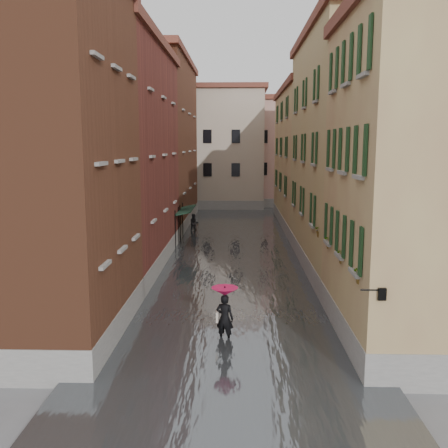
# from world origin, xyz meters

# --- Properties ---
(ground) EXTENTS (120.00, 120.00, 0.00)m
(ground) POSITION_xyz_m (0.00, 0.00, 0.00)
(ground) COLOR #5D5D60
(ground) RESTS_ON ground
(floodwater) EXTENTS (10.00, 60.00, 0.20)m
(floodwater) POSITION_xyz_m (0.00, 13.00, 0.10)
(floodwater) COLOR #4E5256
(floodwater) RESTS_ON ground
(building_left_near) EXTENTS (6.00, 8.00, 13.00)m
(building_left_near) POSITION_xyz_m (-7.00, -2.00, 6.50)
(building_left_near) COLOR brown
(building_left_near) RESTS_ON ground
(building_left_mid) EXTENTS (6.00, 14.00, 12.50)m
(building_left_mid) POSITION_xyz_m (-7.00, 9.00, 6.25)
(building_left_mid) COLOR maroon
(building_left_mid) RESTS_ON ground
(building_left_far) EXTENTS (6.00, 16.00, 14.00)m
(building_left_far) POSITION_xyz_m (-7.00, 24.00, 7.00)
(building_left_far) COLOR brown
(building_left_far) RESTS_ON ground
(building_right_near) EXTENTS (6.00, 8.00, 11.50)m
(building_right_near) POSITION_xyz_m (7.00, -2.00, 5.75)
(building_right_near) COLOR #9A724F
(building_right_near) RESTS_ON ground
(building_right_mid) EXTENTS (6.00, 14.00, 13.00)m
(building_right_mid) POSITION_xyz_m (7.00, 9.00, 6.50)
(building_right_mid) COLOR #9E8C60
(building_right_mid) RESTS_ON ground
(building_right_far) EXTENTS (6.00, 16.00, 11.50)m
(building_right_far) POSITION_xyz_m (7.00, 24.00, 5.75)
(building_right_far) COLOR #9A724F
(building_right_far) RESTS_ON ground
(building_end_cream) EXTENTS (12.00, 9.00, 13.00)m
(building_end_cream) POSITION_xyz_m (-3.00, 38.00, 6.50)
(building_end_cream) COLOR #BAA893
(building_end_cream) RESTS_ON ground
(building_end_pink) EXTENTS (10.00, 9.00, 12.00)m
(building_end_pink) POSITION_xyz_m (6.00, 40.00, 6.00)
(building_end_pink) COLOR tan
(building_end_pink) RESTS_ON ground
(awning_near) EXTENTS (1.09, 2.87, 2.80)m
(awning_near) POSITION_xyz_m (-3.49, 14.67, 2.46)
(awning_near) COLOR black
(awning_near) RESTS_ON ground
(awning_far) EXTENTS (1.09, 2.74, 2.80)m
(awning_far) POSITION_xyz_m (-3.49, 16.44, 2.46)
(awning_far) COLOR black
(awning_far) RESTS_ON ground
(wall_lantern) EXTENTS (0.71, 0.22, 0.35)m
(wall_lantern) POSITION_xyz_m (4.33, -6.00, 3.01)
(wall_lantern) COLOR black
(wall_lantern) RESTS_ON ground
(window_planters) EXTENTS (0.59, 8.65, 0.84)m
(window_planters) POSITION_xyz_m (4.12, -0.76, 3.51)
(window_planters) COLOR brown
(window_planters) RESTS_ON ground
(pedestrian_main) EXTENTS (1.00, 1.00, 2.06)m
(pedestrian_main) POSITION_xyz_m (-0.19, -2.34, 1.26)
(pedestrian_main) COLOR black
(pedestrian_main) RESTS_ON ground
(pedestrian_far) EXTENTS (0.89, 0.77, 1.58)m
(pedestrian_far) POSITION_xyz_m (-3.31, 20.35, 0.79)
(pedestrian_far) COLOR black
(pedestrian_far) RESTS_ON ground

